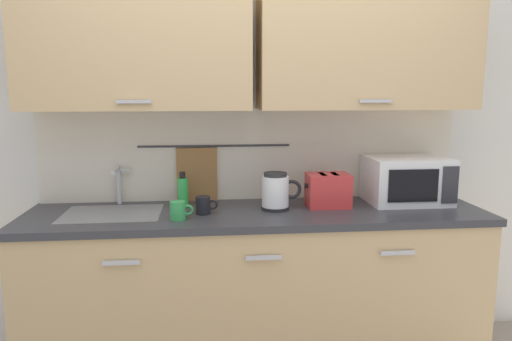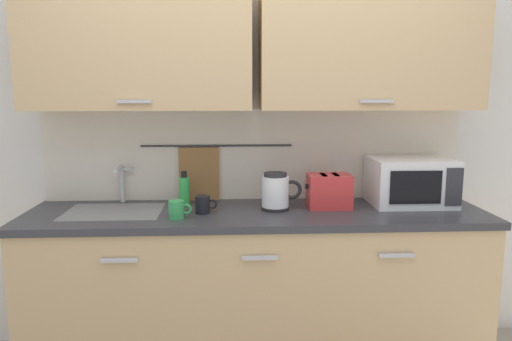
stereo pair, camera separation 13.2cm
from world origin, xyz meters
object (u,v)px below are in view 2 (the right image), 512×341
object	(u,v)px
mug_near_sink	(177,210)
mug_by_kettle	(203,205)
dish_soap_bottle	(184,190)
toaster	(329,191)
microwave	(411,181)
electric_kettle	(276,192)

from	to	relation	value
mug_near_sink	mug_by_kettle	bearing A→B (deg)	38.24
dish_soap_bottle	toaster	size ratio (longest dim) A/B	0.77
microwave	mug_by_kettle	distance (m)	1.21
toaster	mug_by_kettle	world-z (taller)	toaster
mug_near_sink	toaster	bearing A→B (deg)	13.11
microwave	mug_by_kettle	size ratio (longest dim) A/B	3.83
mug_by_kettle	mug_near_sink	bearing A→B (deg)	-141.76
electric_kettle	mug_by_kettle	size ratio (longest dim) A/B	1.89
microwave	mug_near_sink	world-z (taller)	microwave
electric_kettle	toaster	xyz separation A→B (m)	(0.30, 0.03, -0.01)
dish_soap_bottle	mug_near_sink	size ratio (longest dim) A/B	1.63
electric_kettle	dish_soap_bottle	size ratio (longest dim) A/B	1.16
microwave	dish_soap_bottle	xyz separation A→B (m)	(-1.31, 0.06, -0.05)
microwave	dish_soap_bottle	distance (m)	1.32
toaster	mug_near_sink	bearing A→B (deg)	-166.89
microwave	toaster	world-z (taller)	microwave
dish_soap_bottle	mug_near_sink	bearing A→B (deg)	-91.57
microwave	dish_soap_bottle	size ratio (longest dim) A/B	2.35
dish_soap_bottle	mug_near_sink	xyz separation A→B (m)	(-0.01, -0.31, -0.04)
electric_kettle	mug_near_sink	size ratio (longest dim) A/B	1.89
electric_kettle	mug_by_kettle	xyz separation A→B (m)	(-0.40, -0.06, -0.05)
microwave	electric_kettle	world-z (taller)	microwave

